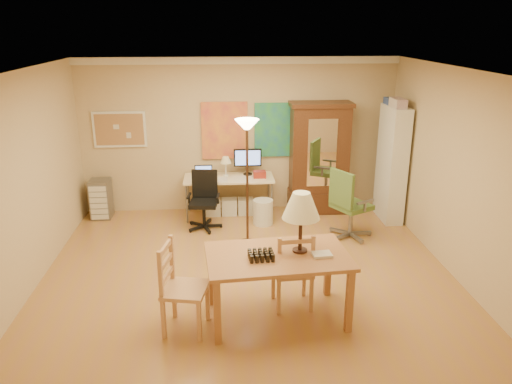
{
  "coord_description": "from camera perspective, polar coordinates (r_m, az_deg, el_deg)",
  "views": [
    {
      "loc": [
        -0.35,
        -6.13,
        3.22
      ],
      "look_at": [
        0.14,
        0.3,
        1.04
      ],
      "focal_mm": 35.0,
      "sensor_mm": 36.0,
      "label": 1
    }
  ],
  "objects": [
    {
      "name": "floor",
      "position": [
        6.93,
        -0.95,
        -9.01
      ],
      "size": [
        5.5,
        5.5,
        0.0
      ],
      "primitive_type": "plane",
      "color": "#AE7C3D",
      "rests_on": "ground"
    },
    {
      "name": "crown_molding",
      "position": [
        8.61,
        -2.05,
        14.81
      ],
      "size": [
        5.5,
        0.08,
        0.12
      ],
      "primitive_type": "cube",
      "color": "white",
      "rests_on": "floor"
    },
    {
      "name": "corkboard",
      "position": [
        8.93,
        -15.32,
        6.91
      ],
      "size": [
        0.9,
        0.04,
        0.62
      ],
      "primitive_type": "cube",
      "color": "#A36E4C",
      "rests_on": "floor"
    },
    {
      "name": "art_panel_left",
      "position": [
        8.78,
        -3.61,
        7.01
      ],
      "size": [
        0.8,
        0.04,
        1.0
      ],
      "primitive_type": "cube",
      "color": "yellow",
      "rests_on": "floor"
    },
    {
      "name": "art_panel_right",
      "position": [
        8.83,
        2.28,
        7.11
      ],
      "size": [
        0.75,
        0.04,
        0.95
      ],
      "primitive_type": "cube",
      "color": "teal",
      "rests_on": "floor"
    },
    {
      "name": "dining_table",
      "position": [
        5.55,
        3.48,
        -5.62
      ],
      "size": [
        1.65,
        1.07,
        1.49
      ],
      "color": "brown",
      "rests_on": "floor"
    },
    {
      "name": "ladder_chair_back",
      "position": [
        5.95,
        4.23,
        -9.14
      ],
      "size": [
        0.47,
        0.46,
        0.97
      ],
      "color": "tan",
      "rests_on": "floor"
    },
    {
      "name": "ladder_chair_left",
      "position": [
        5.57,
        -8.44,
        -11.02
      ],
      "size": [
        0.54,
        0.56,
        1.03
      ],
      "color": "tan",
      "rests_on": "floor"
    },
    {
      "name": "torchiere_lamp",
      "position": [
        7.23,
        -1.03,
        5.32
      ],
      "size": [
        0.35,
        0.35,
        1.93
      ],
      "color": "#3E2719",
      "rests_on": "floor"
    },
    {
      "name": "computer_desk",
      "position": [
        8.74,
        -2.92,
        0.02
      ],
      "size": [
        1.54,
        0.67,
        1.17
      ],
      "color": "beige",
      "rests_on": "floor"
    },
    {
      "name": "office_chair_black",
      "position": [
        8.27,
        -5.93,
        -2.43
      ],
      "size": [
        0.59,
        0.59,
        0.95
      ],
      "color": "black",
      "rests_on": "floor"
    },
    {
      "name": "office_chair_green",
      "position": [
        7.99,
        10.57,
        -3.09
      ],
      "size": [
        0.69,
        0.69,
        1.12
      ],
      "color": "slate",
      "rests_on": "floor"
    },
    {
      "name": "drawer_cart",
      "position": [
        9.06,
        -17.29,
        -0.76
      ],
      "size": [
        0.34,
        0.4,
        0.67
      ],
      "color": "slate",
      "rests_on": "floor"
    },
    {
      "name": "armoire",
      "position": [
        8.87,
        7.19,
        3.05
      ],
      "size": [
        1.07,
        0.51,
        1.96
      ],
      "color": "#361A0E",
      "rests_on": "floor"
    },
    {
      "name": "bookshelf",
      "position": [
        8.73,
        15.24,
        3.08
      ],
      "size": [
        0.29,
        0.78,
        1.95
      ],
      "color": "white",
      "rests_on": "floor"
    },
    {
      "name": "wastebin",
      "position": [
        8.4,
        0.81,
        -2.3
      ],
      "size": [
        0.34,
        0.34,
        0.43
      ],
      "primitive_type": "cylinder",
      "color": "silver",
      "rests_on": "floor"
    }
  ]
}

